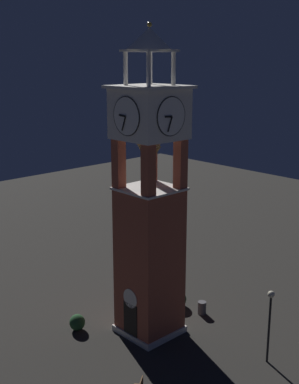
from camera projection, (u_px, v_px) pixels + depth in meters
ground at (149, 331)px, 29.83m from camera, size 80.00×80.00×0.00m
clock_tower at (149, 214)px, 28.01m from camera, size 3.49×3.49×17.08m
lamp_post at (270, 313)px, 26.12m from camera, size 0.36×0.36×4.02m
trash_bin at (202, 308)px, 31.72m from camera, size 0.52×0.52×0.80m
shrub_near_entry at (77, 322)px, 29.81m from camera, size 0.91×0.91×0.96m
shrub_left_of_tower at (176, 299)px, 32.63m from camera, size 1.29×1.29×1.02m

